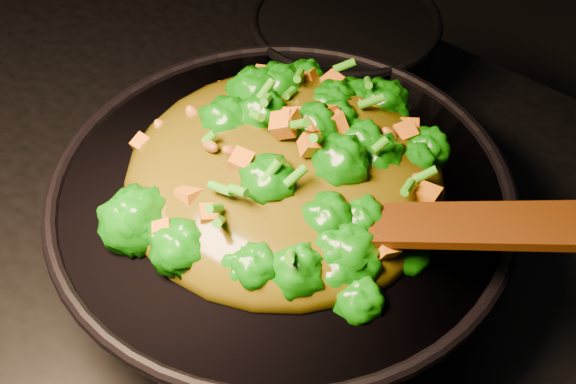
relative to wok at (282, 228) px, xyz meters
The scene contains 4 objects.
wok is the anchor object (origin of this frame).
stir_fry 0.12m from the wok, 110.43° to the left, with size 0.32×0.32×0.11m, color #106F07, non-canonical shape.
spatula 0.19m from the wok, ahead, with size 0.32×0.05×0.01m, color #3D1103.
back_pot 0.30m from the wok, 114.68° to the left, with size 0.23×0.23×0.13m, color black.
Camera 1 is at (0.39, -0.40, 1.55)m, focal length 45.00 mm.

